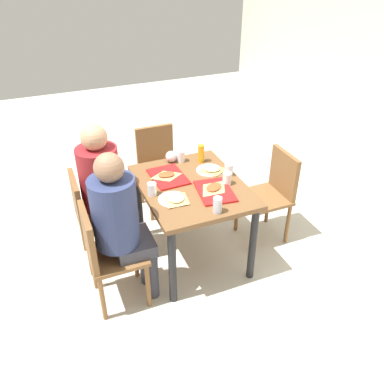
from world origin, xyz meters
The scene contains 23 objects.
ground_plane centered at (0.00, 0.00, -0.01)m, with size 10.00×10.00×0.02m, color beige.
main_table centered at (0.00, 0.00, 0.62)m, with size 1.00×0.80×0.73m.
chair_near_left centered at (-0.25, -0.78, 0.49)m, with size 0.40×0.40×0.84m.
chair_near_right centered at (0.25, -0.78, 0.49)m, with size 0.40×0.40×0.84m.
chair_far_side centered at (0.00, 0.78, 0.49)m, with size 0.40×0.40×0.84m.
chair_left_end centered at (-0.88, 0.00, 0.49)m, with size 0.40×0.40×0.84m.
person_in_red centered at (-0.25, -0.64, 0.74)m, with size 0.32×0.42×1.25m.
person_in_brown_jacket centered at (0.25, -0.64, 0.74)m, with size 0.32×0.42×1.25m.
tray_red_near centered at (-0.18, -0.14, 0.74)m, with size 0.36×0.26×0.02m, color red.
tray_red_far centered at (0.18, 0.12, 0.74)m, with size 0.36×0.26×0.02m, color red.
paper_plate_center centered at (-0.15, 0.22, 0.73)m, with size 0.22×0.22×0.01m, color white.
paper_plate_near_edge centered at (0.15, -0.22, 0.73)m, with size 0.22×0.22×0.01m, color white.
pizza_slice_a centered at (-0.18, -0.15, 0.76)m, with size 0.14×0.20×0.02m.
pizza_slice_b centered at (0.15, 0.12, 0.76)m, with size 0.23×0.25×0.02m.
pizza_slice_c centered at (-0.13, 0.24, 0.75)m, with size 0.18×0.21×0.02m.
pizza_slice_d centered at (0.18, -0.20, 0.75)m, with size 0.24×0.24×0.02m.
plastic_cup_a centered at (-0.03, 0.34, 0.78)m, with size 0.07×0.07×0.10m, color white.
plastic_cup_b centered at (0.03, -0.34, 0.78)m, with size 0.07×0.07×0.10m, color white.
plastic_cup_c centered at (-0.40, 0.06, 0.78)m, with size 0.07×0.07×0.10m, color white.
plastic_cup_d centered at (0.10, 0.26, 0.78)m, with size 0.07×0.07×0.10m, color white.
soda_can centered at (0.43, 0.02, 0.79)m, with size 0.07×0.07×0.12m, color #B7BCC6.
condiment_bottle centered at (-0.33, 0.22, 0.81)m, with size 0.06×0.06×0.16m, color orange.
foil_bundle centered at (-0.43, -0.02, 0.78)m, with size 0.10×0.10×0.10m, color silver.
Camera 1 is at (2.53, -1.05, 2.39)m, focal length 37.49 mm.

